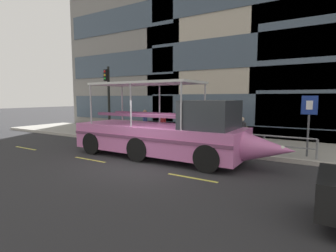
{
  "coord_description": "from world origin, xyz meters",
  "views": [
    {
      "loc": [
        6.14,
        -8.31,
        2.62
      ],
      "look_at": [
        -0.23,
        1.98,
        1.3
      ],
      "focal_mm": 28.16,
      "sensor_mm": 36.0,
      "label": 1
    }
  ],
  "objects_px": {
    "pedestrian_mid_left": "(187,124)",
    "pedestrian_near_bow": "(242,129)",
    "pedestrian_near_stern": "(145,121)",
    "traffic_light_pole": "(108,94)",
    "parking_sign": "(309,115)",
    "pedestrian_mid_right": "(163,124)",
    "duck_tour_boat": "(168,134)"
  },
  "relations": [
    {
      "from": "parking_sign",
      "to": "duck_tour_boat",
      "type": "xyz_separation_m",
      "value": [
        -5.13,
        -2.66,
        -0.81
      ]
    },
    {
      "from": "duck_tour_boat",
      "to": "pedestrian_mid_right",
      "type": "xyz_separation_m",
      "value": [
        -2.16,
        2.95,
        0.03
      ]
    },
    {
      "from": "pedestrian_mid_left",
      "to": "duck_tour_boat",
      "type": "bearing_deg",
      "value": -75.0
    },
    {
      "from": "traffic_light_pole",
      "to": "pedestrian_mid_left",
      "type": "bearing_deg",
      "value": 9.63
    },
    {
      "from": "duck_tour_boat",
      "to": "parking_sign",
      "type": "bearing_deg",
      "value": 27.38
    },
    {
      "from": "parking_sign",
      "to": "pedestrian_mid_right",
      "type": "height_order",
      "value": "parking_sign"
    },
    {
      "from": "pedestrian_mid_left",
      "to": "pedestrian_near_stern",
      "type": "relative_size",
      "value": 0.91
    },
    {
      "from": "pedestrian_mid_left",
      "to": "pedestrian_near_bow",
      "type": "bearing_deg",
      "value": -11.97
    },
    {
      "from": "parking_sign",
      "to": "pedestrian_near_stern",
      "type": "height_order",
      "value": "parking_sign"
    },
    {
      "from": "pedestrian_mid_left",
      "to": "pedestrian_near_stern",
      "type": "distance_m",
      "value": 2.64
    },
    {
      "from": "parking_sign",
      "to": "pedestrian_mid_left",
      "type": "bearing_deg",
      "value": 170.17
    },
    {
      "from": "duck_tour_boat",
      "to": "pedestrian_mid_left",
      "type": "distance_m",
      "value": 3.85
    },
    {
      "from": "duck_tour_boat",
      "to": "pedestrian_near_stern",
      "type": "relative_size",
      "value": 5.63
    },
    {
      "from": "parking_sign",
      "to": "pedestrian_near_bow",
      "type": "relative_size",
      "value": 1.67
    },
    {
      "from": "parking_sign",
      "to": "pedestrian_near_bow",
      "type": "bearing_deg",
      "value": 172.7
    },
    {
      "from": "traffic_light_pole",
      "to": "parking_sign",
      "type": "bearing_deg",
      "value": -0.88
    },
    {
      "from": "traffic_light_pole",
      "to": "parking_sign",
      "type": "relative_size",
      "value": 1.74
    },
    {
      "from": "pedestrian_near_bow",
      "to": "parking_sign",
      "type": "bearing_deg",
      "value": -7.3
    },
    {
      "from": "duck_tour_boat",
      "to": "pedestrian_mid_right",
      "type": "bearing_deg",
      "value": 126.25
    },
    {
      "from": "traffic_light_pole",
      "to": "parking_sign",
      "type": "height_order",
      "value": "traffic_light_pole"
    },
    {
      "from": "traffic_light_pole",
      "to": "pedestrian_near_stern",
      "type": "relative_size",
      "value": 2.58
    },
    {
      "from": "parking_sign",
      "to": "pedestrian_mid_left",
      "type": "xyz_separation_m",
      "value": [
        -6.13,
        1.06,
        -0.77
      ]
    },
    {
      "from": "pedestrian_near_bow",
      "to": "pedestrian_mid_right",
      "type": "height_order",
      "value": "pedestrian_mid_right"
    },
    {
      "from": "pedestrian_near_bow",
      "to": "pedestrian_near_stern",
      "type": "xyz_separation_m",
      "value": [
        -5.87,
        0.14,
        0.12
      ]
    },
    {
      "from": "parking_sign",
      "to": "pedestrian_mid_right",
      "type": "relative_size",
      "value": 1.64
    },
    {
      "from": "parking_sign",
      "to": "pedestrian_near_bow",
      "type": "xyz_separation_m",
      "value": [
        -2.83,
        0.36,
        -0.8
      ]
    },
    {
      "from": "traffic_light_pole",
      "to": "duck_tour_boat",
      "type": "relative_size",
      "value": 0.46
    },
    {
      "from": "pedestrian_near_bow",
      "to": "pedestrian_mid_left",
      "type": "relative_size",
      "value": 0.97
    },
    {
      "from": "duck_tour_boat",
      "to": "traffic_light_pole",
      "type": "bearing_deg",
      "value": 155.56
    },
    {
      "from": "duck_tour_boat",
      "to": "pedestrian_near_bow",
      "type": "distance_m",
      "value": 3.8
    },
    {
      "from": "pedestrian_mid_left",
      "to": "pedestrian_mid_right",
      "type": "height_order",
      "value": "pedestrian_mid_left"
    },
    {
      "from": "traffic_light_pole",
      "to": "pedestrian_mid_left",
      "type": "relative_size",
      "value": 2.83
    }
  ]
}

